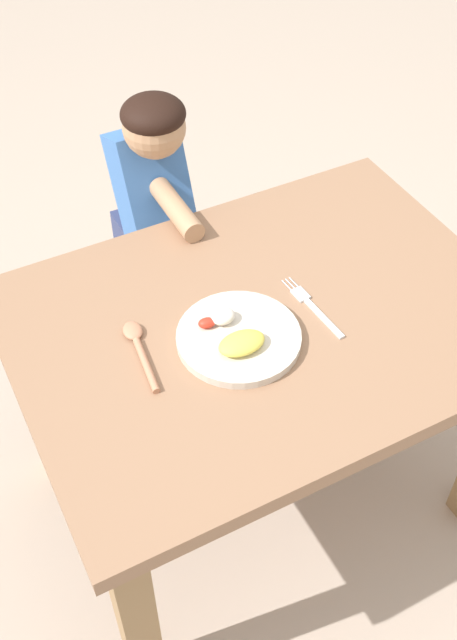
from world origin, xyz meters
name	(u,v)px	position (x,y,z in m)	size (l,w,h in m)	color
ground_plane	(257,486)	(0.00, 0.00, 0.00)	(8.00, 8.00, 0.00)	#B9A392
dining_table	(264,350)	(0.00, 0.00, 0.58)	(1.08, 0.79, 0.69)	#966C4F
plate	(238,337)	(-0.09, -0.04, 0.70)	(0.26, 0.26, 0.05)	beige
fork	(312,307)	(0.10, -0.02, 0.69)	(0.03, 0.21, 0.01)	silver
spoon	(139,346)	(-0.28, 0.04, 0.70)	(0.05, 0.20, 0.02)	tan
person	(154,232)	(-0.03, 0.57, 0.52)	(0.17, 0.40, 0.96)	navy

